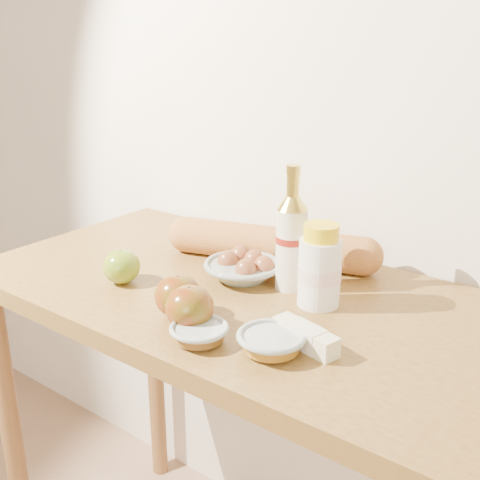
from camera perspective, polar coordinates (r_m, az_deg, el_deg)
name	(u,v)px	position (r m, az deg, el deg)	size (l,w,h in m)	color
back_wall	(338,79)	(1.40, 9.27, 14.88)	(3.50, 0.02, 2.60)	white
table	(249,345)	(1.28, 0.82, -9.94)	(1.20, 0.60, 0.90)	olive
bourbon_bottle	(291,240)	(1.21, 4.89, 0.01)	(0.08, 0.08, 0.26)	beige
cream_bottle	(320,268)	(1.15, 7.56, -2.65)	(0.09, 0.09, 0.16)	white
egg_bowl	(244,268)	(1.28, 0.36, -2.66)	(0.20, 0.20, 0.06)	gray
baguette	(271,245)	(1.36, 2.91, -0.45)	(0.51, 0.23, 0.08)	#C37E3B
apple_yellowgreen	(122,267)	(1.28, -11.17, -2.49)	(0.09, 0.09, 0.07)	olive
apple_redgreen_front	(183,298)	(1.13, -5.41, -5.47)	(0.07, 0.07, 0.06)	#980E08
apple_redgreen_right	(178,296)	(1.12, -5.90, -5.27)	(0.10, 0.10, 0.08)	maroon
sugar_bowl	(199,333)	(1.04, -3.89, -8.78)	(0.12, 0.12, 0.03)	#99A7A2
syrup_bowl	(271,342)	(1.01, 2.99, -9.60)	(0.14, 0.14, 0.03)	#96A4A0
butter_stick	(305,337)	(1.03, 6.22, -9.09)	(0.13, 0.07, 0.04)	beige
apple_extra	(190,307)	(1.07, -4.80, -6.39)	(0.10, 0.10, 0.08)	maroon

